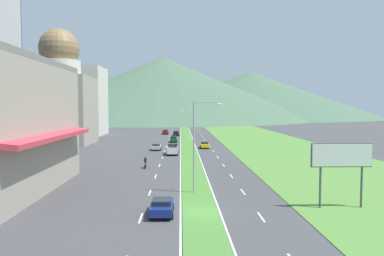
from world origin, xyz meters
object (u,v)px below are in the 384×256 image
at_px(billboard_roadside, 342,158).
at_px(street_lamp_near, 197,141).
at_px(car_3, 174,139).
at_px(pickup_truck_0, 173,149).
at_px(car_5, 162,206).
at_px(car_1, 156,147).
at_px(motorcycle_rider, 145,163).
at_px(car_6, 204,145).
at_px(car_0, 176,133).
at_px(car_2, 165,132).
at_px(street_lamp_mid, 192,128).

bearing_deg(billboard_roadside, street_lamp_near, 153.48).
bearing_deg(car_3, street_lamp_near, -176.39).
bearing_deg(pickup_truck_0, car_5, 179.94).
height_order(car_1, motorcycle_rider, motorcycle_rider).
relative_size(car_3, car_5, 0.99).
relative_size(car_5, car_6, 1.06).
bearing_deg(car_0, car_2, 27.73).
bearing_deg(street_lamp_near, pickup_truck_0, 95.87).
distance_m(street_lamp_near, car_5, 10.03).
height_order(street_lamp_mid, motorcycle_rider, street_lamp_mid).
bearing_deg(street_lamp_mid, car_6, 74.79).
distance_m(car_0, pickup_truck_0, 45.64).
relative_size(billboard_roadside, car_0, 1.28).
xyz_separation_m(car_5, motorcycle_rider, (-3.75, 24.43, 0.01)).
bearing_deg(pickup_truck_0, car_6, -33.81).
xyz_separation_m(car_2, motorcycle_rider, (-0.23, -68.72, -0.02)).
height_order(car_0, car_2, car_0).
bearing_deg(car_5, pickup_truck_0, -0.06).
xyz_separation_m(street_lamp_mid, car_0, (-3.73, 46.57, -4.32)).
height_order(billboard_roadside, car_6, billboard_roadside).
relative_size(car_2, motorcycle_rider, 2.36).
xyz_separation_m(car_0, car_6, (6.79, -35.31, -0.06)).
bearing_deg(car_2, motorcycle_rider, 179.81).
bearing_deg(car_0, street_lamp_mid, -175.42).
height_order(street_lamp_near, car_5, street_lamp_near).
bearing_deg(street_lamp_near, motorcycle_rider, 113.48).
relative_size(street_lamp_near, car_6, 2.45).
bearing_deg(street_lamp_mid, pickup_truck_0, 166.54).
distance_m(car_3, pickup_truck_0, 24.65).
bearing_deg(motorcycle_rider, car_6, -22.09).
xyz_separation_m(car_1, car_2, (0.07, 45.54, 0.05)).
height_order(street_lamp_near, billboard_roadside, street_lamp_near).
bearing_deg(motorcycle_rider, street_lamp_mid, -26.81).
distance_m(billboard_roadside, car_6, 50.34).
distance_m(car_0, car_5, 86.13).
bearing_deg(car_3, motorcycle_rider, 175.06).
bearing_deg(car_3, street_lamp_mid, -170.83).
distance_m(car_6, pickup_truck_0, 12.44).
bearing_deg(street_lamp_mid, billboard_roadside, -71.80).
bearing_deg(billboard_roadside, car_1, 113.46).
xyz_separation_m(street_lamp_near, car_3, (-3.61, 57.11, -4.89)).
bearing_deg(car_2, pickup_truck_0, -176.13).
bearing_deg(street_lamp_mid, car_2, 97.88).
bearing_deg(car_0, pickup_truck_0, 179.84).
height_order(street_lamp_near, pickup_truck_0, street_lamp_near).
height_order(car_6, motorcycle_rider, motorcycle_rider).
xyz_separation_m(car_0, car_3, (-0.40, -20.99, 0.01)).
xyz_separation_m(car_2, car_6, (10.48, -42.33, -0.03)).
distance_m(car_1, car_5, 47.75).
relative_size(billboard_roadside, motorcycle_rider, 3.02).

